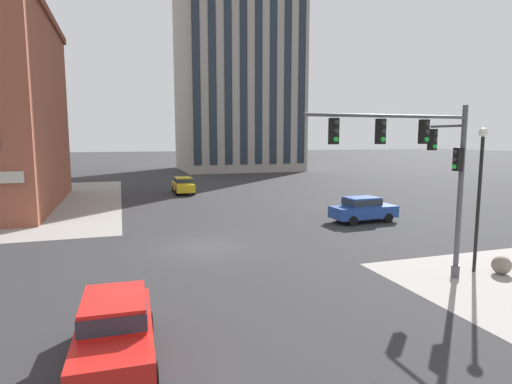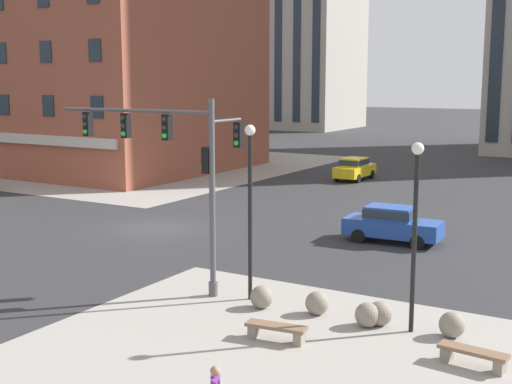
{
  "view_description": "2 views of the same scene",
  "coord_description": "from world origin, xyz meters",
  "px_view_note": "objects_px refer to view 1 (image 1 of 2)",
  "views": [
    {
      "loc": [
        -3.93,
        -20.67,
        5.56
      ],
      "look_at": [
        4.41,
        5.04,
        2.06
      ],
      "focal_mm": 29.32,
      "sensor_mm": 36.0,
      "label": 1
    },
    {
      "loc": [
        21.68,
        -26.76,
        7.4
      ],
      "look_at": [
        5.32,
        0.93,
        2.18
      ],
      "focal_mm": 48.22,
      "sensor_mm": 36.0,
      "label": 2
    }
  ],
  "objects_px": {
    "street_lamp_corner_near": "(480,184)",
    "car_cross_westbound": "(363,208)",
    "car_main_southbound_far": "(115,328)",
    "car_main_northbound_near": "(183,185)",
    "traffic_signal_main": "(427,162)",
    "bollard_sphere_curb_a": "(501,265)"
  },
  "relations": [
    {
      "from": "bollard_sphere_curb_a",
      "to": "car_cross_westbound",
      "type": "height_order",
      "value": "car_cross_westbound"
    },
    {
      "from": "traffic_signal_main",
      "to": "bollard_sphere_curb_a",
      "type": "relative_size",
      "value": 9.05
    },
    {
      "from": "traffic_signal_main",
      "to": "car_main_northbound_near",
      "type": "xyz_separation_m",
      "value": [
        -5.23,
        28.77,
        -3.75
      ]
    },
    {
      "from": "traffic_signal_main",
      "to": "street_lamp_corner_near",
      "type": "height_order",
      "value": "traffic_signal_main"
    },
    {
      "from": "traffic_signal_main",
      "to": "street_lamp_corner_near",
      "type": "distance_m",
      "value": 2.98
    },
    {
      "from": "car_main_southbound_far",
      "to": "street_lamp_corner_near",
      "type": "bearing_deg",
      "value": 11.63
    },
    {
      "from": "traffic_signal_main",
      "to": "car_main_southbound_far",
      "type": "height_order",
      "value": "traffic_signal_main"
    },
    {
      "from": "street_lamp_corner_near",
      "to": "car_main_northbound_near",
      "type": "distance_m",
      "value": 29.85
    },
    {
      "from": "car_main_northbound_near",
      "to": "car_cross_westbound",
      "type": "xyz_separation_m",
      "value": [
        9.33,
        -18.05,
        0.0
      ]
    },
    {
      "from": "car_cross_westbound",
      "to": "car_main_southbound_far",
      "type": "bearing_deg",
      "value": -138.99
    },
    {
      "from": "car_main_southbound_far",
      "to": "car_cross_westbound",
      "type": "height_order",
      "value": "same"
    },
    {
      "from": "bollard_sphere_curb_a",
      "to": "car_main_southbound_far",
      "type": "height_order",
      "value": "car_main_southbound_far"
    },
    {
      "from": "street_lamp_corner_near",
      "to": "car_cross_westbound",
      "type": "relative_size",
      "value": 1.33
    },
    {
      "from": "traffic_signal_main",
      "to": "car_main_northbound_near",
      "type": "bearing_deg",
      "value": 100.3
    },
    {
      "from": "street_lamp_corner_near",
      "to": "car_main_northbound_near",
      "type": "xyz_separation_m",
      "value": [
        -8.04,
        28.61,
        -2.78
      ]
    },
    {
      "from": "bollard_sphere_curb_a",
      "to": "street_lamp_corner_near",
      "type": "height_order",
      "value": "street_lamp_corner_near"
    },
    {
      "from": "car_main_southbound_far",
      "to": "car_main_northbound_near",
      "type": "bearing_deg",
      "value": 78.91
    },
    {
      "from": "traffic_signal_main",
      "to": "bollard_sphere_curb_a",
      "type": "height_order",
      "value": "traffic_signal_main"
    },
    {
      "from": "traffic_signal_main",
      "to": "car_cross_westbound",
      "type": "xyz_separation_m",
      "value": [
        4.1,
        10.71,
        -3.75
      ]
    },
    {
      "from": "car_main_northbound_near",
      "to": "car_cross_westbound",
      "type": "bearing_deg",
      "value": -62.68
    },
    {
      "from": "street_lamp_corner_near",
      "to": "bollard_sphere_curb_a",
      "type": "bearing_deg",
      "value": -36.88
    },
    {
      "from": "bollard_sphere_curb_a",
      "to": "car_main_southbound_far",
      "type": "xyz_separation_m",
      "value": [
        -15.02,
        -2.33,
        0.54
      ]
    }
  ]
}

